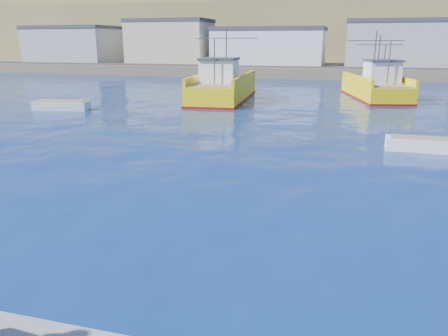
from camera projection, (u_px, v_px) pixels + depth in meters
name	position (u px, v px, depth m)	size (l,w,h in m)	color
ground	(201.00, 278.00, 10.49)	(260.00, 260.00, 0.00)	#061150
far_shore	(339.00, 26.00, 108.98)	(200.00, 81.00, 24.00)	brown
trawler_yellow_a	(223.00, 87.00, 42.02)	(6.17, 13.80, 6.80)	yellow
trawler_yellow_b	(376.00, 87.00, 43.11)	(6.68, 12.49, 6.59)	yellow
boat_orange	(378.00, 87.00, 44.01)	(4.45, 8.78, 6.10)	red
skiff_left	(62.00, 106.00, 35.97)	(4.61, 2.43, 0.95)	silver
skiff_mid	(425.00, 145.00, 22.59)	(3.89, 1.43, 0.84)	silver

